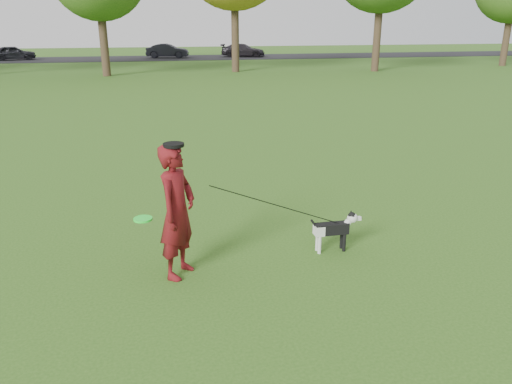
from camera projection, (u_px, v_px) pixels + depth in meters
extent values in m
plane|color=#285116|center=(270.00, 254.00, 7.10)|extent=(120.00, 120.00, 0.00)
cube|color=black|center=(166.00, 58.00, 44.11)|extent=(120.00, 7.00, 0.02)
imported|color=#590C15|center=(177.00, 212.00, 6.27)|extent=(0.69, 0.76, 1.75)
cube|color=black|center=(331.00, 229.00, 7.10)|extent=(0.49, 0.15, 0.16)
cube|color=silver|center=(319.00, 230.00, 7.07)|extent=(0.14, 0.15, 0.14)
cylinder|color=silver|center=(320.00, 245.00, 7.08)|extent=(0.05, 0.05, 0.27)
cylinder|color=silver|center=(317.00, 242.00, 7.18)|extent=(0.05, 0.05, 0.27)
cylinder|color=black|center=(344.00, 243.00, 7.16)|extent=(0.05, 0.05, 0.27)
cylinder|color=black|center=(341.00, 240.00, 7.25)|extent=(0.05, 0.05, 0.27)
cylinder|color=silver|center=(346.00, 225.00, 7.13)|extent=(0.16, 0.10, 0.17)
sphere|color=silver|center=(352.00, 218.00, 7.11)|extent=(0.15, 0.15, 0.15)
sphere|color=black|center=(352.00, 216.00, 7.10)|extent=(0.12, 0.12, 0.12)
cube|color=silver|center=(358.00, 218.00, 7.13)|extent=(0.10, 0.06, 0.05)
sphere|color=black|center=(361.00, 218.00, 7.14)|extent=(0.03, 0.03, 0.03)
cone|color=black|center=(353.00, 214.00, 7.05)|extent=(0.05, 0.05, 0.06)
cone|color=black|center=(351.00, 212.00, 7.12)|extent=(0.05, 0.05, 0.06)
cylinder|color=black|center=(316.00, 226.00, 7.04)|extent=(0.17, 0.03, 0.22)
cylinder|color=black|center=(343.00, 225.00, 7.12)|extent=(0.11, 0.11, 0.02)
imported|color=black|center=(13.00, 53.00, 41.50)|extent=(3.69, 2.32, 1.17)
imported|color=black|center=(167.00, 51.00, 43.95)|extent=(3.83, 1.96, 1.20)
imported|color=#252127|center=(243.00, 50.00, 45.27)|extent=(4.24, 2.60, 1.15)
cylinder|color=#20FF31|center=(143.00, 219.00, 6.08)|extent=(0.23, 0.23, 0.02)
cylinder|color=black|center=(173.00, 145.00, 5.99)|extent=(0.26, 0.26, 0.04)
cylinder|color=#38281C|center=(104.00, 39.00, 29.24)|extent=(0.48, 0.48, 4.20)
cylinder|color=#38281C|center=(235.00, 31.00, 31.57)|extent=(0.48, 0.48, 5.04)
cylinder|color=#38281C|center=(377.00, 33.00, 31.96)|extent=(0.48, 0.48, 4.83)
cylinder|color=#38281C|center=(506.00, 37.00, 36.08)|extent=(0.48, 0.48, 3.99)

